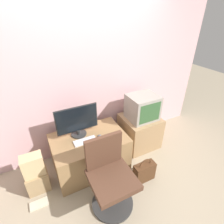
# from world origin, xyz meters

# --- Properties ---
(ground_plane) EXTENTS (12.00, 12.00, 0.00)m
(ground_plane) POSITION_xyz_m (0.00, 0.00, 0.00)
(ground_plane) COLOR tan
(wall_back) EXTENTS (4.40, 0.05, 2.60)m
(wall_back) POSITION_xyz_m (0.00, 1.32, 1.30)
(wall_back) COLOR beige
(wall_back) RESTS_ON ground_plane
(desk) EXTENTS (1.07, 0.72, 0.57)m
(desk) POSITION_xyz_m (-0.21, 0.84, 0.28)
(desk) COLOR #937047
(desk) RESTS_ON ground_plane
(side_stand) EXTENTS (0.60, 0.59, 0.57)m
(side_stand) POSITION_xyz_m (0.77, 0.94, 0.28)
(side_stand) COLOR #A37F56
(side_stand) RESTS_ON ground_plane
(main_monitor) EXTENTS (0.60, 0.23, 0.46)m
(main_monitor) POSITION_xyz_m (-0.31, 0.98, 0.80)
(main_monitor) COLOR #2D2D2D
(main_monitor) RESTS_ON desk
(keyboard) EXTENTS (0.32, 0.13, 0.01)m
(keyboard) POSITION_xyz_m (-0.28, 0.78, 0.57)
(keyboard) COLOR silver
(keyboard) RESTS_ON desk
(mouse) EXTENTS (0.06, 0.03, 0.03)m
(mouse) POSITION_xyz_m (-0.06, 0.80, 0.58)
(mouse) COLOR #4C4C51
(mouse) RESTS_ON desk
(crt_tv) EXTENTS (0.47, 0.41, 0.42)m
(crt_tv) POSITION_xyz_m (0.77, 0.92, 0.78)
(crt_tv) COLOR gray
(crt_tv) RESTS_ON side_stand
(office_chair) EXTENTS (0.53, 0.53, 0.94)m
(office_chair) POSITION_xyz_m (-0.20, 0.17, 0.43)
(office_chair) COLOR #333333
(office_chair) RESTS_ON ground_plane
(cardboard_box_lower) EXTENTS (0.29, 0.24, 0.29)m
(cardboard_box_lower) POSITION_xyz_m (-1.00, 0.78, 0.15)
(cardboard_box_lower) COLOR #A3845B
(cardboard_box_lower) RESTS_ON ground_plane
(cardboard_box_upper) EXTENTS (0.26, 0.17, 0.30)m
(cardboard_box_upper) POSITION_xyz_m (-1.00, 0.78, 0.45)
(cardboard_box_upper) COLOR #D1B27F
(cardboard_box_upper) RESTS_ON cardboard_box_lower
(handbag) EXTENTS (0.31, 0.13, 0.40)m
(handbag) POSITION_xyz_m (0.38, 0.24, 0.15)
(handbag) COLOR #4C2D19
(handbag) RESTS_ON ground_plane
(book) EXTENTS (0.23, 0.12, 0.02)m
(book) POSITION_xyz_m (-1.05, 0.52, 0.01)
(book) COLOR beige
(book) RESTS_ON ground_plane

